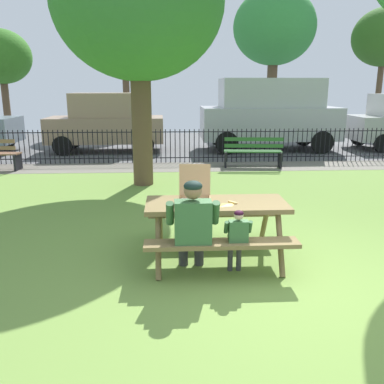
{
  "coord_description": "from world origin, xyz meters",
  "views": [
    {
      "loc": [
        -1.44,
        -4.19,
        2.21
      ],
      "look_at": [
        -1.12,
        1.45,
        0.75
      ],
      "focal_mm": 38.5,
      "sensor_mm": 36.0,
      "label": 1
    }
  ],
  "objects_px": {
    "picnic_table_foreground": "(216,215)",
    "far_tree_midleft": "(124,35)",
    "far_tree_center": "(274,28)",
    "far_tree_midright": "(384,38)",
    "far_tree_left": "(1,57)",
    "tree_midground_right": "(138,2)",
    "parked_car_center": "(106,122)",
    "pizza_box_open": "(195,193)",
    "parked_car_right": "(269,113)",
    "park_bench_center": "(253,152)",
    "adult_at_table": "(193,224)",
    "child_at_table": "(237,236)",
    "pizza_slice_on_table": "(228,204)"
  },
  "relations": [
    {
      "from": "parked_car_right",
      "to": "parked_car_center",
      "type": "bearing_deg",
      "value": 180.0
    },
    {
      "from": "parked_car_right",
      "to": "far_tree_center",
      "type": "xyz_separation_m",
      "value": [
        1.65,
        6.55,
        3.61
      ]
    },
    {
      "from": "parked_car_center",
      "to": "far_tree_midright",
      "type": "bearing_deg",
      "value": 27.06
    },
    {
      "from": "pizza_slice_on_table",
      "to": "tree_midground_right",
      "type": "xyz_separation_m",
      "value": [
        -1.34,
        4.44,
        3.12
      ]
    },
    {
      "from": "pizza_box_open",
      "to": "far_tree_midright",
      "type": "distance_m",
      "value": 19.26
    },
    {
      "from": "far_tree_center",
      "to": "far_tree_midleft",
      "type": "bearing_deg",
      "value": 180.0
    },
    {
      "from": "picnic_table_foreground",
      "to": "parked_car_right",
      "type": "height_order",
      "value": "parked_car_right"
    },
    {
      "from": "pizza_box_open",
      "to": "tree_midground_right",
      "type": "height_order",
      "value": "tree_midground_right"
    },
    {
      "from": "child_at_table",
      "to": "far_tree_midleft",
      "type": "distance_m",
      "value": 17.15
    },
    {
      "from": "pizza_box_open",
      "to": "park_bench_center",
      "type": "distance_m",
      "value": 6.47
    },
    {
      "from": "tree_midground_right",
      "to": "far_tree_midleft",
      "type": "bearing_deg",
      "value": 97.21
    },
    {
      "from": "parked_car_right",
      "to": "far_tree_center",
      "type": "bearing_deg",
      "value": 75.89
    },
    {
      "from": "adult_at_table",
      "to": "park_bench_center",
      "type": "xyz_separation_m",
      "value": [
        2.06,
        6.7,
        -0.24
      ]
    },
    {
      "from": "adult_at_table",
      "to": "parked_car_center",
      "type": "xyz_separation_m",
      "value": [
        -2.42,
        9.85,
        0.35
      ]
    },
    {
      "from": "adult_at_table",
      "to": "parked_car_center",
      "type": "relative_size",
      "value": 0.3
    },
    {
      "from": "far_tree_left",
      "to": "tree_midground_right",
      "type": "bearing_deg",
      "value": -57.77
    },
    {
      "from": "picnic_table_foreground",
      "to": "pizza_box_open",
      "type": "bearing_deg",
      "value": 168.01
    },
    {
      "from": "parked_car_right",
      "to": "child_at_table",
      "type": "bearing_deg",
      "value": -105.38
    },
    {
      "from": "pizza_box_open",
      "to": "far_tree_left",
      "type": "bearing_deg",
      "value": 117.42
    },
    {
      "from": "picnic_table_foreground",
      "to": "far_tree_midleft",
      "type": "bearing_deg",
      "value": 99.51
    },
    {
      "from": "adult_at_table",
      "to": "parked_car_center",
      "type": "height_order",
      "value": "parked_car_center"
    },
    {
      "from": "park_bench_center",
      "to": "parked_car_center",
      "type": "distance_m",
      "value": 5.51
    },
    {
      "from": "park_bench_center",
      "to": "far_tree_center",
      "type": "relative_size",
      "value": 0.24
    },
    {
      "from": "tree_midground_right",
      "to": "park_bench_center",
      "type": "bearing_deg",
      "value": 32.55
    },
    {
      "from": "far_tree_center",
      "to": "far_tree_left",
      "type": "bearing_deg",
      "value": 180.0
    },
    {
      "from": "pizza_slice_on_table",
      "to": "parked_car_center",
      "type": "height_order",
      "value": "parked_car_center"
    },
    {
      "from": "park_bench_center",
      "to": "adult_at_table",
      "type": "bearing_deg",
      "value": -107.12
    },
    {
      "from": "picnic_table_foreground",
      "to": "child_at_table",
      "type": "relative_size",
      "value": 2.15
    },
    {
      "from": "adult_at_table",
      "to": "child_at_table",
      "type": "relative_size",
      "value": 1.42
    },
    {
      "from": "parked_car_right",
      "to": "far_tree_midright",
      "type": "bearing_deg",
      "value": 42.46
    },
    {
      "from": "adult_at_table",
      "to": "child_at_table",
      "type": "distance_m",
      "value": 0.54
    },
    {
      "from": "parked_car_right",
      "to": "adult_at_table",
      "type": "bearing_deg",
      "value": -108.21
    },
    {
      "from": "tree_midground_right",
      "to": "parked_car_right",
      "type": "distance_m",
      "value": 6.99
    },
    {
      "from": "adult_at_table",
      "to": "far_tree_midright",
      "type": "height_order",
      "value": "far_tree_midright"
    },
    {
      "from": "pizza_slice_on_table",
      "to": "far_tree_left",
      "type": "height_order",
      "value": "far_tree_left"
    },
    {
      "from": "pizza_slice_on_table",
      "to": "far_tree_left",
      "type": "distance_m",
      "value": 18.39
    },
    {
      "from": "pizza_slice_on_table",
      "to": "tree_midground_right",
      "type": "distance_m",
      "value": 5.59
    },
    {
      "from": "far_tree_center",
      "to": "far_tree_midright",
      "type": "height_order",
      "value": "far_tree_center"
    },
    {
      "from": "pizza_box_open",
      "to": "far_tree_left",
      "type": "height_order",
      "value": "far_tree_left"
    },
    {
      "from": "picnic_table_foreground",
      "to": "far_tree_midright",
      "type": "relative_size",
      "value": 0.3
    },
    {
      "from": "pizza_slice_on_table",
      "to": "parked_car_right",
      "type": "height_order",
      "value": "parked_car_right"
    },
    {
      "from": "pizza_box_open",
      "to": "adult_at_table",
      "type": "height_order",
      "value": "pizza_box_open"
    },
    {
      "from": "parked_car_center",
      "to": "far_tree_midleft",
      "type": "xyz_separation_m",
      "value": [
        0.09,
        6.55,
        3.52
      ]
    },
    {
      "from": "park_bench_center",
      "to": "far_tree_center",
      "type": "bearing_deg",
      "value": 73.77
    },
    {
      "from": "picnic_table_foreground",
      "to": "park_bench_center",
      "type": "distance_m",
      "value": 6.44
    },
    {
      "from": "park_bench_center",
      "to": "far_tree_center",
      "type": "height_order",
      "value": "far_tree_center"
    },
    {
      "from": "picnic_table_foreground",
      "to": "parked_car_right",
      "type": "bearing_deg",
      "value": 72.74
    },
    {
      "from": "parked_car_center",
      "to": "far_tree_center",
      "type": "height_order",
      "value": "far_tree_center"
    },
    {
      "from": "parked_car_right",
      "to": "far_tree_midright",
      "type": "distance_m",
      "value": 10.21
    },
    {
      "from": "child_at_table",
      "to": "park_bench_center",
      "type": "relative_size",
      "value": 0.51
    }
  ]
}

